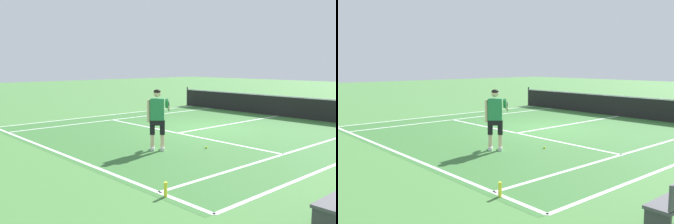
# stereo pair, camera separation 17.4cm
# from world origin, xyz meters

# --- Properties ---
(ground_plane) EXTENTS (80.00, 80.00, 0.00)m
(ground_plane) POSITION_xyz_m (0.00, 0.00, 0.00)
(ground_plane) COLOR #477F3D
(court_inner_surface) EXTENTS (10.98, 11.20, 0.00)m
(court_inner_surface) POSITION_xyz_m (0.00, -0.55, 0.00)
(court_inner_surface) COLOR #387033
(court_inner_surface) RESTS_ON ground
(line_baseline) EXTENTS (10.98, 0.10, 0.01)m
(line_baseline) POSITION_xyz_m (0.00, -5.95, 0.00)
(line_baseline) COLOR white
(line_baseline) RESTS_ON ground
(line_service) EXTENTS (8.23, 0.10, 0.01)m
(line_service) POSITION_xyz_m (0.00, -1.55, 0.00)
(line_service) COLOR white
(line_service) RESTS_ON ground
(line_centre_service) EXTENTS (0.10, 6.40, 0.01)m
(line_centre_service) POSITION_xyz_m (0.00, 1.65, 0.00)
(line_centre_service) COLOR white
(line_centre_service) RESTS_ON ground
(line_singles_left) EXTENTS (0.10, 10.80, 0.01)m
(line_singles_left) POSITION_xyz_m (-4.12, -0.55, 0.00)
(line_singles_left) COLOR white
(line_singles_left) RESTS_ON ground
(line_singles_right) EXTENTS (0.10, 10.80, 0.01)m
(line_singles_right) POSITION_xyz_m (4.12, -0.55, 0.00)
(line_singles_right) COLOR white
(line_singles_right) RESTS_ON ground
(line_doubles_left) EXTENTS (0.10, 10.80, 0.01)m
(line_doubles_left) POSITION_xyz_m (-5.49, -0.55, 0.00)
(line_doubles_left) COLOR white
(line_doubles_left) RESTS_ON ground
(tennis_net) EXTENTS (11.96, 0.08, 1.07)m
(tennis_net) POSITION_xyz_m (0.00, 4.85, 0.50)
(tennis_net) COLOR #333338
(tennis_net) RESTS_ON ground
(tennis_player) EXTENTS (0.78, 1.14, 1.71)m
(tennis_player) POSITION_xyz_m (1.48, -3.73, 0.99)
(tennis_player) COLOR white
(tennis_player) RESTS_ON ground
(tennis_ball_near_feet) EXTENTS (0.07, 0.07, 0.07)m
(tennis_ball_near_feet) POSITION_xyz_m (2.26, -2.56, 0.03)
(tennis_ball_near_feet) COLOR #CCE02D
(tennis_ball_near_feet) RESTS_ON ground
(water_bottle) EXTENTS (0.07, 0.07, 0.27)m
(water_bottle) POSITION_xyz_m (4.36, -5.99, 0.14)
(water_bottle) COLOR yellow
(water_bottle) RESTS_ON ground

